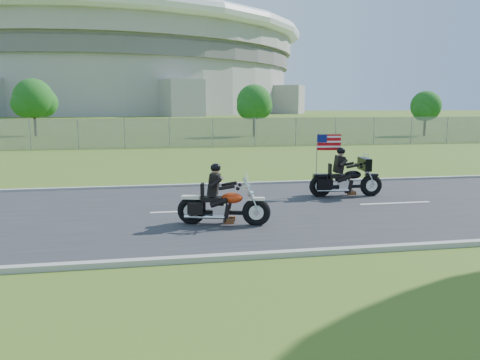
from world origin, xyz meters
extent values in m
plane|color=#415C1D|center=(0.00, 0.00, 0.00)|extent=(420.00, 420.00, 0.00)
cube|color=#28282B|center=(0.00, 0.00, 0.02)|extent=(120.00, 8.00, 0.04)
cube|color=#9E9B93|center=(0.00, 4.05, 0.05)|extent=(120.00, 0.18, 0.12)
cube|color=#9E9B93|center=(0.00, -4.05, 0.05)|extent=(120.00, 0.18, 0.12)
cube|color=gray|center=(-5.00, 20.00, 1.00)|extent=(60.00, 0.03, 2.00)
cylinder|color=#A3A099|center=(-20.00, 170.00, 10.00)|extent=(130.00, 130.00, 20.00)
cylinder|color=#605E5B|center=(-20.00, 170.00, 17.00)|extent=(132.00, 132.00, 4.00)
cylinder|color=#A3A099|center=(-20.00, 170.00, 23.00)|extent=(134.00, 134.00, 6.00)
torus|color=white|center=(-20.00, 170.00, 27.00)|extent=(140.40, 140.40, 4.40)
cylinder|color=#382316|center=(6.00, 30.00, 1.26)|extent=(0.22, 0.22, 2.52)
sphere|color=#144E16|center=(6.00, 30.00, 3.15)|extent=(3.20, 3.20, 3.20)
sphere|color=#144E16|center=(6.64, 30.48, 2.79)|extent=(2.40, 2.40, 2.40)
sphere|color=#144E16|center=(5.44, 29.60, 2.70)|extent=(2.24, 2.24, 2.24)
cylinder|color=#382316|center=(-14.00, 34.00, 1.40)|extent=(0.22, 0.22, 2.80)
sphere|color=#144E16|center=(-14.00, 34.00, 3.50)|extent=(3.60, 3.60, 3.60)
sphere|color=#144E16|center=(-13.28, 34.54, 3.10)|extent=(2.70, 2.70, 2.70)
sphere|color=#144E16|center=(-14.63, 33.55, 3.00)|extent=(2.52, 2.52, 2.52)
cylinder|color=#382316|center=(22.00, 28.00, 1.12)|extent=(0.22, 0.22, 2.24)
sphere|color=#144E16|center=(22.00, 28.00, 2.80)|extent=(2.80, 2.80, 2.80)
sphere|color=#144E16|center=(22.56, 28.42, 2.48)|extent=(2.10, 2.10, 2.10)
sphere|color=#144E16|center=(21.51, 27.65, 2.40)|extent=(1.96, 1.96, 1.96)
torus|color=black|center=(-0.56, -1.75, 0.36)|extent=(0.71, 0.35, 0.69)
torus|color=black|center=(-2.09, -1.33, 0.36)|extent=(0.71, 0.35, 0.69)
ellipsoid|color=red|center=(-1.13, -1.59, 0.69)|extent=(0.58, 0.43, 0.26)
cube|color=black|center=(-1.59, -1.46, 0.66)|extent=(0.57, 0.41, 0.11)
cube|color=black|center=(-1.55, -1.48, 1.02)|extent=(0.32, 0.42, 0.51)
sphere|color=black|center=(-1.50, -1.49, 1.42)|extent=(0.31, 0.31, 0.25)
cube|color=silver|center=(-0.77, -1.69, 1.14)|extent=(0.15, 0.42, 0.37)
torus|color=black|center=(3.82, 1.24, 0.37)|extent=(0.73, 0.24, 0.72)
torus|color=black|center=(2.18, 1.39, 0.37)|extent=(0.73, 0.24, 0.72)
ellipsoid|color=black|center=(3.21, 1.30, 0.72)|extent=(0.57, 0.36, 0.27)
cube|color=black|center=(2.71, 1.34, 0.68)|extent=(0.56, 0.34, 0.12)
cube|color=black|center=(2.76, 1.34, 1.06)|extent=(0.27, 0.41, 0.53)
sphere|color=black|center=(2.81, 1.33, 1.47)|extent=(0.28, 0.28, 0.26)
cube|color=black|center=(3.58, 1.26, 1.06)|extent=(0.28, 0.79, 0.39)
cube|color=#B70C11|center=(2.49, 1.56, 1.73)|extent=(0.77, 0.09, 0.50)
camera|label=1|loc=(-2.87, -12.47, 2.91)|focal=35.00mm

